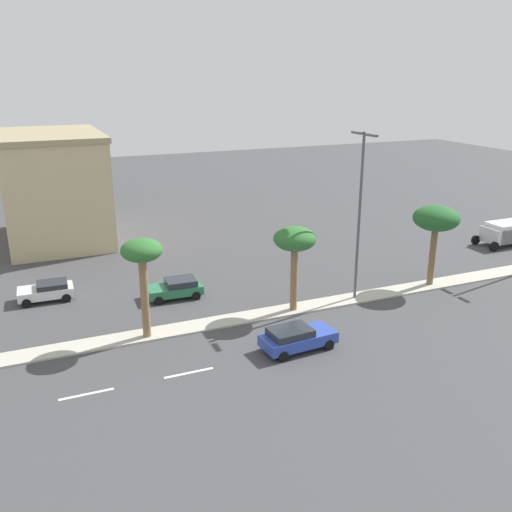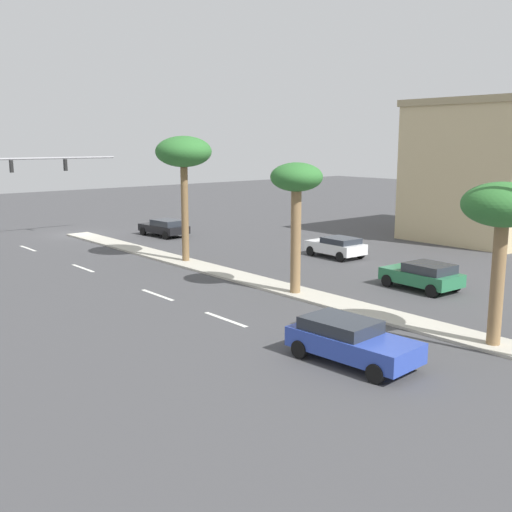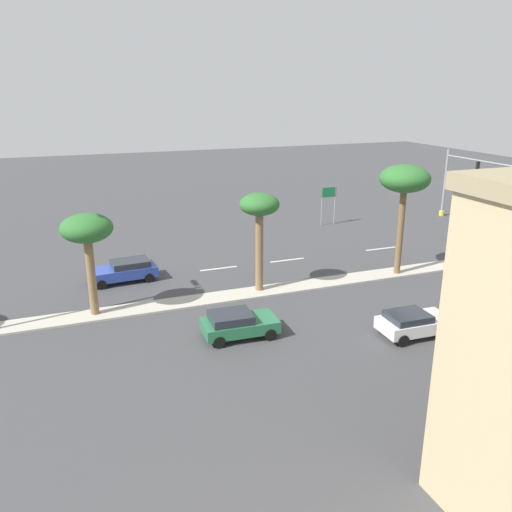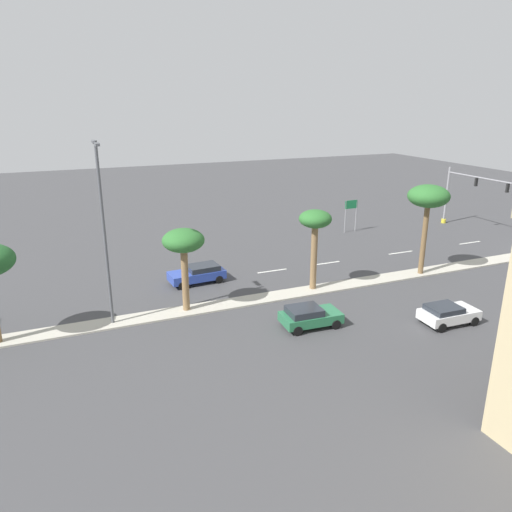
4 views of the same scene
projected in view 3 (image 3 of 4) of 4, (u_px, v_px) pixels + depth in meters
The scene contains 13 objects.
ground_plane at pixel (94, 316), 30.51m from camera, with size 160.00×160.00×0.00m, color #424244.
lane_stripe_far at pixel (467, 238), 46.27m from camera, with size 0.20×2.80×0.01m, color silver.
lane_stripe_inboard at pixel (381, 249), 43.24m from camera, with size 0.20×2.80×0.01m, color silver.
lane_stripe_outboard at pixel (287, 260), 40.38m from camera, with size 0.20×2.80×0.01m, color silver.
lane_stripe_right at pixel (219, 269), 38.51m from camera, with size 0.20×2.80×0.01m, color silver.
traffic_signal_gantry at pixel (478, 180), 49.13m from camera, with size 16.85×0.53×6.75m.
directional_road_sign at pixel (329, 198), 50.07m from camera, with size 0.10×1.57×3.62m.
palm_tree_center at pixel (405, 181), 35.31m from camera, with size 3.40×3.40×7.64m.
palm_tree_far at pixel (259, 211), 32.62m from camera, with size 2.51×2.51×6.33m.
palm_tree_near at pixel (87, 232), 29.11m from camera, with size 2.90×2.90×5.92m.
sedan_blue_right at pixel (124, 270), 35.82m from camera, with size 2.36×4.63×1.44m.
sedan_white_trailing at pixel (414, 323), 27.96m from camera, with size 2.18×3.90×1.33m.
sedan_green_far at pixel (238, 324), 27.81m from camera, with size 2.28×4.03×1.40m.
Camera 3 is at (-29.49, 37.26, 12.67)m, focal length 36.96 mm.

